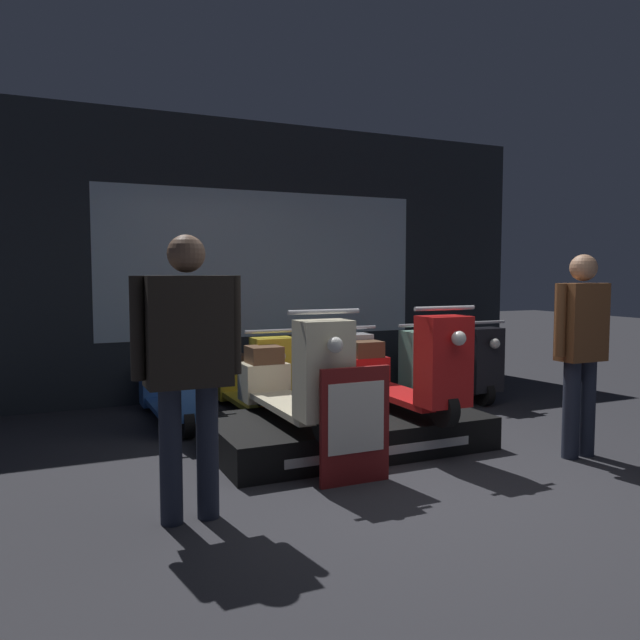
{
  "coord_description": "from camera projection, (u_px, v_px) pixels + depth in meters",
  "views": [
    {
      "loc": [
        -2.46,
        -3.44,
        1.45
      ],
      "look_at": [
        -0.06,
        1.84,
        1.01
      ],
      "focal_mm": 35.0,
      "sensor_mm": 36.0,
      "label": 1
    }
  ],
  "objects": [
    {
      "name": "shop_wall_back",
      "position": [
        264.0,
        260.0,
        7.37
      ],
      "size": [
        7.03,
        0.09,
        3.2
      ],
      "color": "#23282D",
      "rests_on": "ground_plane"
    },
    {
      "name": "scooter_backrow_1",
      "position": [
        254.0,
        382.0,
        6.3
      ],
      "size": [
        0.54,
        1.67,
        0.93
      ],
      "color": "black",
      "rests_on": "ground_plane"
    },
    {
      "name": "price_sign_board",
      "position": [
        355.0,
        425.0,
        4.26
      ],
      "size": [
        0.52,
        0.04,
        0.81
      ],
      "color": "maroon",
      "rests_on": "ground_plane"
    },
    {
      "name": "display_platform",
      "position": [
        347.0,
        431.0,
        5.17
      ],
      "size": [
        2.24,
        1.18,
        0.27
      ],
      "color": "black",
      "rests_on": "ground_plane"
    },
    {
      "name": "scooter_backrow_0",
      "position": [
        173.0,
        388.0,
        5.96
      ],
      "size": [
        0.54,
        1.67,
        0.93
      ],
      "color": "black",
      "rests_on": "ground_plane"
    },
    {
      "name": "person_right_browsing",
      "position": [
        581.0,
        342.0,
        4.85
      ],
      "size": [
        0.53,
        0.21,
        1.59
      ],
      "color": "#232838",
      "rests_on": "ground_plane"
    },
    {
      "name": "scooter_backrow_4",
      "position": [
        452.0,
        367.0,
        7.3
      ],
      "size": [
        0.54,
        1.67,
        0.93
      ],
      "color": "black",
      "rests_on": "ground_plane"
    },
    {
      "name": "scooter_display_right",
      "position": [
        404.0,
        371.0,
        5.27
      ],
      "size": [
        0.54,
        1.67,
        0.93
      ],
      "color": "black",
      "rests_on": "display_platform"
    },
    {
      "name": "scooter_backrow_3",
      "position": [
        392.0,
        371.0,
        6.97
      ],
      "size": [
        0.54,
        1.67,
        0.93
      ],
      "color": "black",
      "rests_on": "ground_plane"
    },
    {
      "name": "scooter_backrow_2",
      "position": [
        327.0,
        376.0,
        6.63
      ],
      "size": [
        0.54,
        1.67,
        0.93
      ],
      "color": "black",
      "rests_on": "ground_plane"
    },
    {
      "name": "scooter_display_left",
      "position": [
        294.0,
        380.0,
        4.86
      ],
      "size": [
        0.54,
        1.67,
        0.93
      ],
      "color": "black",
      "rests_on": "display_platform"
    },
    {
      "name": "person_left_browsing",
      "position": [
        188.0,
        351.0,
        3.58
      ],
      "size": [
        0.64,
        0.27,
        1.67
      ],
      "color": "#232838",
      "rests_on": "ground_plane"
    },
    {
      "name": "ground_plane",
      "position": [
        439.0,
        486.0,
        4.25
      ],
      "size": [
        30.0,
        30.0,
        0.0
      ],
      "primitive_type": "plane",
      "color": "#2D2D33"
    }
  ]
}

